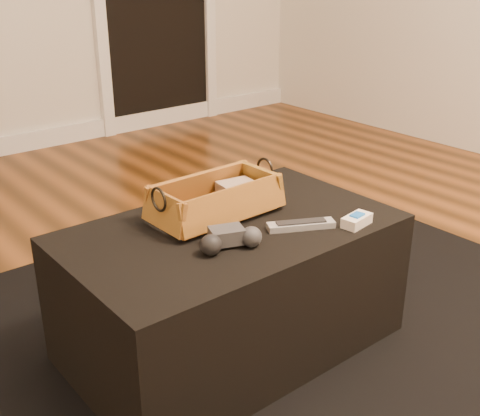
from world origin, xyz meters
TOP-DOWN VIEW (x-y plane):
  - floor at (0.00, 0.00)m, footprint 5.00×5.50m
  - area_rug at (-0.03, 0.16)m, footprint 2.60×2.00m
  - ottoman at (-0.03, 0.21)m, footprint 1.00×0.60m
  - tv_remote at (-0.04, 0.29)m, footprint 0.22×0.08m
  - cloth_bundle at (0.09, 0.34)m, footprint 0.12×0.09m
  - wicker_basket at (-0.02, 0.30)m, footprint 0.42×0.23m
  - game_controller at (-0.12, 0.10)m, footprint 0.19×0.13m
  - silver_remote at (0.12, 0.07)m, footprint 0.20×0.13m
  - cream_gadget at (0.27, -0.02)m, footprint 0.11×0.07m

SIDE VIEW (x-z plane):
  - floor at x=0.00m, z-range -0.01..0.00m
  - area_rug at x=-0.03m, z-range 0.00..0.01m
  - ottoman at x=-0.03m, z-range 0.01..0.43m
  - silver_remote at x=0.12m, z-range 0.43..0.45m
  - cream_gadget at x=0.27m, z-range 0.43..0.47m
  - tv_remote at x=-0.04m, z-range 0.45..0.47m
  - game_controller at x=-0.12m, z-range 0.43..0.49m
  - cloth_bundle at x=0.09m, z-range 0.45..0.51m
  - wicker_basket at x=-0.02m, z-range 0.41..0.55m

